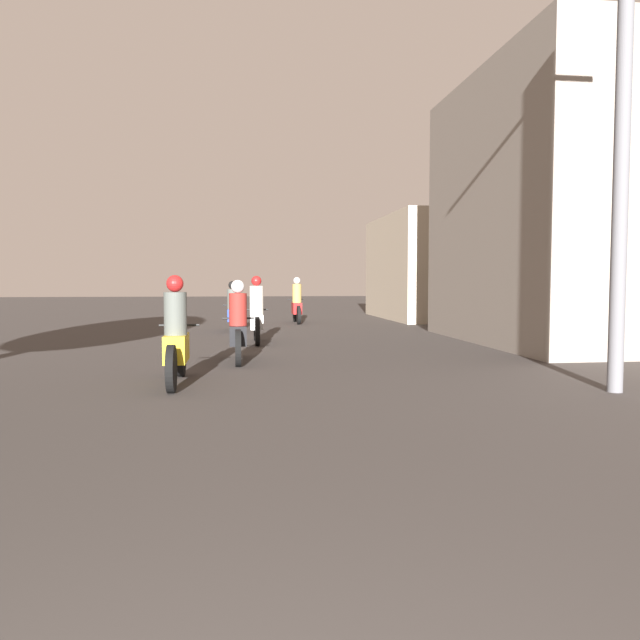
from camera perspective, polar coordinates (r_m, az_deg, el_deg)
name	(u,v)px	position (r m, az deg, el deg)	size (l,w,h in m)	color
motorcycle_yellow	(176,341)	(9.12, -13.01, -1.86)	(0.60, 2.10, 1.56)	black
motorcycle_black	(238,329)	(11.43, -7.50, -0.84)	(0.60, 1.91, 1.50)	black
motorcycle_white	(257,316)	(14.86, -5.82, 0.35)	(0.60, 1.97, 1.60)	black
motorcycle_blue	(233,311)	(18.47, -7.98, 0.82)	(0.60, 1.88, 1.48)	black
motorcycle_red	(297,305)	(21.92, -2.14, 1.39)	(0.60, 2.10, 1.61)	black
building_right_near	(584,209)	(16.45, 23.02, 9.30)	(5.44, 7.24, 6.39)	gray
building_right_far	(449,268)	(25.44, 11.75, 4.70)	(5.34, 7.00, 4.02)	beige
utility_pole_near	(622,135)	(9.30, 25.91, 15.00)	(1.60, 0.20, 6.43)	slate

